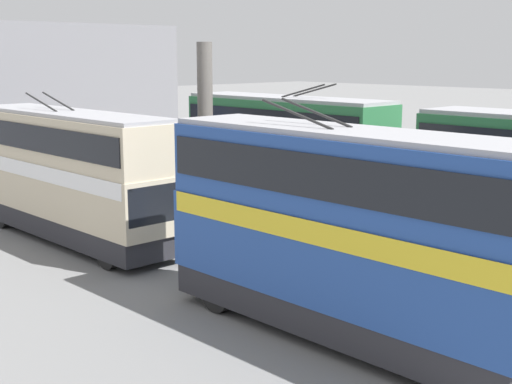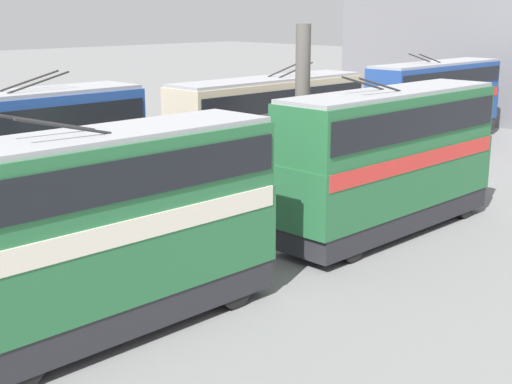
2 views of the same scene
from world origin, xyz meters
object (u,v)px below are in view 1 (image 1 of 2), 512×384
at_px(person_aisle_midway, 295,220).
at_px(oil_drum, 441,314).
at_px(bus_right_mid, 71,168).
at_px(bus_left_far, 285,150).
at_px(bus_right_near, 344,222).

xyz_separation_m(person_aisle_midway, oil_drum, (-8.09, 3.20, -0.55)).
relative_size(bus_right_mid, oil_drum, 12.78).
bearing_deg(person_aisle_midway, oil_drum, -131.10).
xyz_separation_m(bus_left_far, bus_right_near, (-10.27, 8.61, 0.02)).
height_order(bus_left_far, person_aisle_midway, bus_left_far).
xyz_separation_m(bus_right_near, oil_drum, (-1.43, -2.21, -2.53)).
distance_m(bus_right_near, person_aisle_midway, 8.81).
bearing_deg(bus_left_far, oil_drum, 151.33).
bearing_deg(bus_right_near, bus_left_far, -39.98).
relative_size(bus_right_mid, person_aisle_midway, 5.95).
xyz_separation_m(bus_left_far, oil_drum, (-11.71, 6.40, -2.51)).
bearing_deg(bus_right_near, oil_drum, -122.94).
bearing_deg(person_aisle_midway, bus_left_far, 28.88).
height_order(person_aisle_midway, oil_drum, person_aisle_midway).
height_order(bus_left_far, bus_right_mid, bus_left_far).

